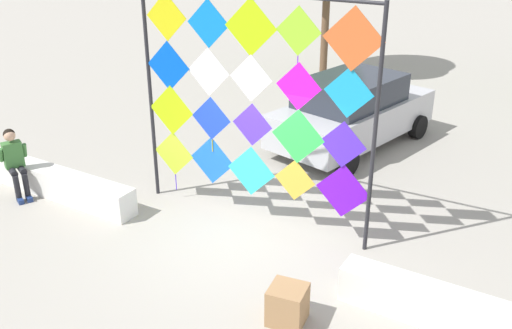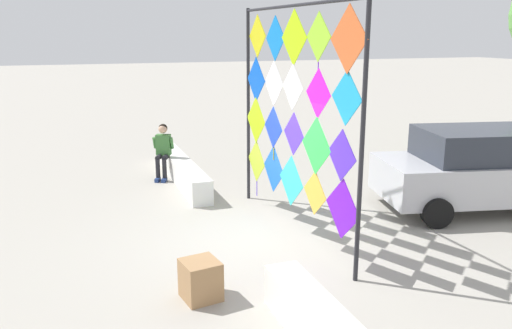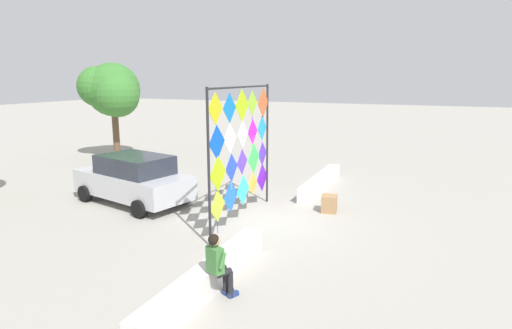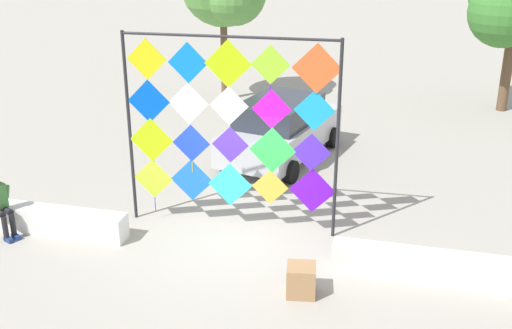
{
  "view_description": "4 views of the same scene",
  "coord_description": "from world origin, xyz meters",
  "px_view_note": "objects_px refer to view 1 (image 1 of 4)",
  "views": [
    {
      "loc": [
        4.64,
        -7.32,
        5.34
      ],
      "look_at": [
        0.26,
        0.03,
        1.46
      ],
      "focal_mm": 40.49,
      "sensor_mm": 36.0,
      "label": 1
    },
    {
      "loc": [
        8.16,
        -3.07,
        3.58
      ],
      "look_at": [
        -0.25,
        -0.01,
        1.33
      ],
      "focal_mm": 36.46,
      "sensor_mm": 36.0,
      "label": 2
    },
    {
      "loc": [
        -11.37,
        -4.65,
        4.33
      ],
      "look_at": [
        0.13,
        0.39,
        1.73
      ],
      "focal_mm": 29.55,
      "sensor_mm": 36.0,
      "label": 3
    },
    {
      "loc": [
        3.21,
        -10.79,
        6.09
      ],
      "look_at": [
        0.38,
        0.54,
        1.53
      ],
      "focal_mm": 43.55,
      "sensor_mm": 36.0,
      "label": 4
    }
  ],
  "objects_px": {
    "kite_display_rack": "(251,97)",
    "seated_vendor": "(15,159)",
    "cardboard_box_large": "(287,305)",
    "parked_car": "(352,111)"
  },
  "relations": [
    {
      "from": "seated_vendor",
      "to": "cardboard_box_large",
      "type": "height_order",
      "value": "seated_vendor"
    },
    {
      "from": "seated_vendor",
      "to": "cardboard_box_large",
      "type": "relative_size",
      "value": 2.52
    },
    {
      "from": "seated_vendor",
      "to": "parked_car",
      "type": "height_order",
      "value": "parked_car"
    },
    {
      "from": "parked_car",
      "to": "kite_display_rack",
      "type": "bearing_deg",
      "value": -92.45
    },
    {
      "from": "parked_car",
      "to": "seated_vendor",
      "type": "bearing_deg",
      "value": -128.18
    },
    {
      "from": "kite_display_rack",
      "to": "seated_vendor",
      "type": "distance_m",
      "value": 4.96
    },
    {
      "from": "kite_display_rack",
      "to": "cardboard_box_large",
      "type": "distance_m",
      "value": 3.59
    },
    {
      "from": "kite_display_rack",
      "to": "cardboard_box_large",
      "type": "bearing_deg",
      "value": -49.09
    },
    {
      "from": "seated_vendor",
      "to": "cardboard_box_large",
      "type": "xyz_separation_m",
      "value": [
        6.36,
        -0.63,
        -0.53
      ]
    },
    {
      "from": "parked_car",
      "to": "cardboard_box_large",
      "type": "bearing_deg",
      "value": -75.06
    }
  ]
}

